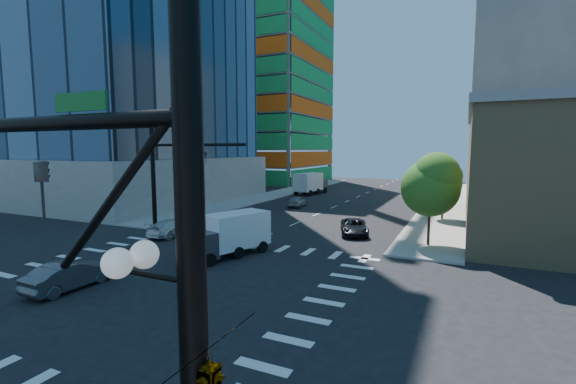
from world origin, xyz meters
The scene contains 16 objects.
ground centered at (0.00, 0.00, 0.00)m, with size 160.00×160.00×0.00m, color black.
road_markings centered at (0.00, 0.00, 0.01)m, with size 20.00×20.00×0.01m, color silver.
sidewalk_ne centered at (12.50, 40.00, 0.07)m, with size 5.00×60.00×0.15m, color gray.
sidewalk_nw centered at (-12.50, 40.00, 0.07)m, with size 5.00×60.00×0.15m, color gray.
construction_building centered at (-27.41, 61.93, 24.61)m, with size 25.16×34.50×70.60m.
bg_building_ne centered at (27.00, 55.00, 14.00)m, with size 24.00×30.00×28.00m, color #68645D.
signal_mast_se centered at (10.60, -11.50, 5.01)m, with size 10.51×2.48×9.00m.
signal_mast_nw centered at (-10.00, 11.50, 5.49)m, with size 10.20×0.40×9.00m.
tree_south centered at (12.63, 13.90, 4.69)m, with size 4.16×4.16×6.82m.
tree_north centered at (12.93, 25.90, 3.99)m, with size 3.54×3.52×5.78m.
car_nb_far centered at (6.44, 15.81, 0.65)m, with size 2.16×4.69×1.30m, color black.
car_sb_near centered at (-7.11, 9.06, 0.70)m, with size 1.96×4.81×1.40m, color white.
car_sb_mid centered at (-4.27, 28.36, 0.69)m, with size 1.63×4.05×1.38m, color gray.
car_sb_cross centered at (-3.45, -2.83, 0.73)m, with size 1.54×4.42×1.46m, color #4B4C50.
box_truck_near centered at (0.44, 5.63, 1.26)m, with size 3.94×5.89×2.85m.
box_truck_far centered at (-7.78, 42.29, 1.51)m, with size 3.58×6.80×3.41m.
Camera 1 is at (14.79, -15.51, 7.14)m, focal length 24.00 mm.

